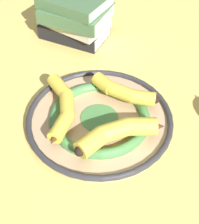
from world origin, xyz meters
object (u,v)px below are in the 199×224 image
Objects in this scene: decorative_bowl at (100,119)px; banana_b at (63,107)px; banana_c at (122,91)px; book_stack at (76,17)px; banana_a at (118,132)px.

banana_b is (0.08, -0.02, 0.03)m from decorative_bowl.
book_stack reaches higher than banana_c.
book_stack reaches higher than banana_b.
decorative_bowl is 1.41× the size of book_stack.
banana_b is (0.09, -0.10, -0.00)m from banana_a.
book_stack is at bearing -92.00° from decorative_bowl.
decorative_bowl is at bearing -84.03° from banana_a.
banana_c is at bearing -118.56° from banana_a.
banana_a is at bearing 104.83° from decorative_bowl.
banana_a is at bearing -129.23° from banana_b.
banana_b and banana_c have the same top height.
decorative_bowl is at bearing -102.33° from banana_c.
banana_b is at bearing -59.22° from book_stack.
banana_b is at bearing -17.35° from decorative_bowl.
book_stack is (0.01, -0.42, 0.02)m from banana_a.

